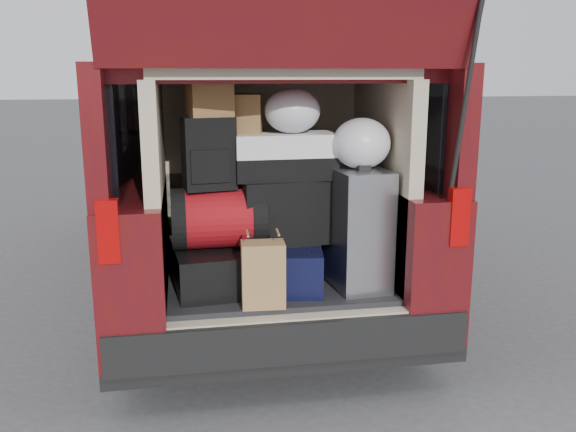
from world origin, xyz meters
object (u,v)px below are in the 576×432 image
black_hardshell (213,266)px  navy_hardshell (281,264)px  kraft_bag (263,274)px  backpack (209,153)px  twotone_duffel (284,156)px  black_soft_case (284,210)px  silver_roller (356,228)px  red_duffel (218,218)px

black_hardshell → navy_hardshell: (0.39, -0.03, 0.00)m
black_hardshell → kraft_bag: bearing=-61.1°
backpack → twotone_duffel: 0.43m
black_hardshell → black_soft_case: (0.41, 0.03, 0.30)m
navy_hardshell → silver_roller: 0.47m
black_hardshell → silver_roller: 0.84m
red_duffel → backpack: (-0.04, -0.01, 0.36)m
red_duffel → twotone_duffel: (0.38, 0.05, 0.33)m
red_duffel → twotone_duffel: twotone_duffel is taller
black_soft_case → backpack: (-0.42, -0.05, 0.34)m
black_hardshell → kraft_bag: (0.24, -0.35, 0.05)m
silver_roller → backpack: size_ratio=1.72×
kraft_bag → twotone_duffel: twotone_duffel is taller
kraft_bag → red_duffel: bearing=124.8°
black_hardshell → black_soft_case: 0.51m
navy_hardshell → twotone_duffel: bearing=75.9°
silver_roller → backpack: (-0.81, 0.08, 0.43)m
black_hardshell → twotone_duffel: twotone_duffel is taller
silver_roller → red_duffel: (-0.77, 0.09, 0.07)m
navy_hardshell → silver_roller: (0.42, -0.08, 0.22)m
navy_hardshell → black_soft_case: 0.31m
navy_hardshell → black_soft_case: (0.02, 0.06, 0.30)m
black_soft_case → black_hardshell: bearing=175.6°
black_soft_case → silver_roller: bearing=-27.8°
navy_hardshell → black_soft_case: bearing=77.5°
black_hardshell → black_soft_case: black_soft_case is taller
navy_hardshell → twotone_duffel: size_ratio=0.97×
black_hardshell → navy_hardshell: navy_hardshell is taller
kraft_bag → red_duffel: red_duffel is taller
navy_hardshell → twotone_duffel: twotone_duffel is taller
twotone_duffel → kraft_bag: bearing=-116.2°
backpack → kraft_bag: bearing=-61.7°
kraft_bag → navy_hardshell: bearing=68.2°
black_hardshell → backpack: size_ratio=1.51×
silver_roller → twotone_duffel: 0.57m
kraft_bag → black_soft_case: 0.48m
twotone_duffel → red_duffel: bearing=-174.2°
kraft_bag → black_soft_case: size_ratio=0.67×
red_duffel → backpack: backpack is taller
silver_roller → red_duffel: bearing=167.3°
red_duffel → silver_roller: bearing=-8.0°
red_duffel → twotone_duffel: bearing=6.3°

